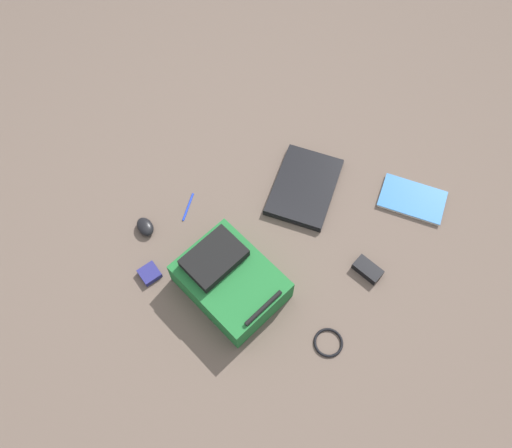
# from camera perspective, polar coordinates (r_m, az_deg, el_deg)

# --- Properties ---
(ground_plane) EXTENTS (3.88, 3.88, 0.00)m
(ground_plane) POSITION_cam_1_polar(r_m,az_deg,el_deg) (2.18, 0.48, -0.41)
(ground_plane) COLOR brown
(backpack) EXTENTS (0.37, 0.43, 0.17)m
(backpack) POSITION_cam_1_polar(r_m,az_deg,el_deg) (2.01, -2.90, -6.05)
(backpack) COLOR #1E662D
(backpack) RESTS_ON ground_plane
(laptop) EXTENTS (0.41, 0.33, 0.03)m
(laptop) POSITION_cam_1_polar(r_m,az_deg,el_deg) (2.26, 5.26, 4.06)
(laptop) COLOR black
(laptop) RESTS_ON ground_plane
(book_blue) EXTENTS (0.22, 0.30, 0.02)m
(book_blue) POSITION_cam_1_polar(r_m,az_deg,el_deg) (2.33, 16.57, 2.59)
(book_blue) COLOR silver
(book_blue) RESTS_ON ground_plane
(computer_mouse) EXTENTS (0.09, 0.11, 0.04)m
(computer_mouse) POSITION_cam_1_polar(r_m,az_deg,el_deg) (2.20, -11.91, -0.30)
(computer_mouse) COLOR black
(computer_mouse) RESTS_ON ground_plane
(cable_coil) EXTENTS (0.11, 0.11, 0.01)m
(cable_coil) POSITION_cam_1_polar(r_m,az_deg,el_deg) (2.02, 7.84, -12.60)
(cable_coil) COLOR black
(cable_coil) RESTS_ON ground_plane
(power_brick) EXTENTS (0.08, 0.12, 0.03)m
(power_brick) POSITION_cam_1_polar(r_m,az_deg,el_deg) (2.13, 12.00, -4.84)
(power_brick) COLOR black
(power_brick) RESTS_ON ground_plane
(pen_black) EXTENTS (0.13, 0.05, 0.01)m
(pen_black) POSITION_cam_1_polar(r_m,az_deg,el_deg) (2.23, -7.38, 1.89)
(pen_black) COLOR #1933B2
(pen_black) RESTS_ON ground_plane
(earbud_pouch) EXTENTS (0.09, 0.09, 0.03)m
(earbud_pouch) POSITION_cam_1_polar(r_m,az_deg,el_deg) (2.12, -11.45, -5.28)
(earbud_pouch) COLOR navy
(earbud_pouch) RESTS_ON ground_plane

